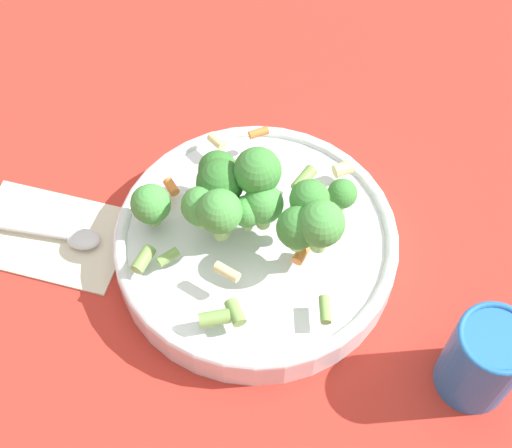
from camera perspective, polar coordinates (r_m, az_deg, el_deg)
The scene contains 6 objects.
ground_plane at distance 0.76m, azimuth 0.00°, elevation -2.47°, with size 3.00×3.00×0.00m, color #B72D23.
bowl at distance 0.74m, azimuth 0.00°, elevation -1.53°, with size 0.29×0.29×0.04m.
pasta_salad at distance 0.68m, azimuth -0.62°, elevation 1.88°, with size 0.25×0.25×0.09m.
cup at distance 0.68m, azimuth 17.74°, elevation -10.24°, with size 0.07×0.07×0.10m.
napkin at distance 0.80m, azimuth -16.08°, elevation -0.83°, with size 0.18×0.20×0.01m.
spoon at distance 0.79m, azimuth -15.65°, elevation -0.85°, with size 0.10×0.14×0.01m.
Camera 1 is at (0.36, -0.14, 0.65)m, focal length 50.00 mm.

